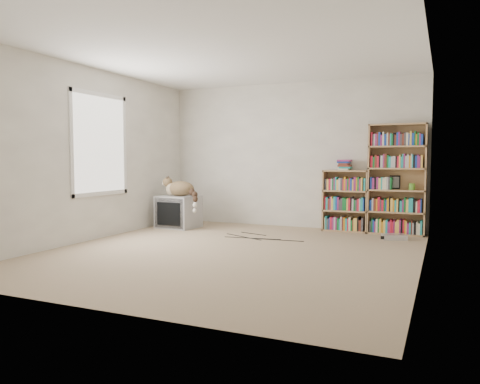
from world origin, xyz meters
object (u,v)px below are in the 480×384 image
at_px(bookcase_tall, 397,182).
at_px(dvd_player, 394,237).
at_px(bookcase_short, 346,203).
at_px(cat, 183,191).
at_px(crt_tv, 179,212).

bearing_deg(bookcase_tall, dvd_player, -87.13).
xyz_separation_m(bookcase_short, dvd_player, (0.82, -0.53, -0.43)).
bearing_deg(dvd_player, bookcase_tall, 74.03).
distance_m(bookcase_tall, dvd_player, 0.95).
height_order(bookcase_tall, bookcase_short, bookcase_tall).
bearing_deg(bookcase_tall, bookcase_short, -179.94).
bearing_deg(bookcase_short, cat, -162.37).
bearing_deg(cat, crt_tv, 132.75).
xyz_separation_m(crt_tv, cat, (0.12, -0.07, 0.37)).
height_order(crt_tv, bookcase_short, bookcase_short).
bearing_deg(dvd_player, bookcase_short, 128.21).
relative_size(bookcase_short, dvd_player, 3.02).
bearing_deg(bookcase_short, dvd_player, -32.95).
height_order(crt_tv, bookcase_tall, bookcase_tall).
distance_m(cat, bookcase_short, 2.74).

